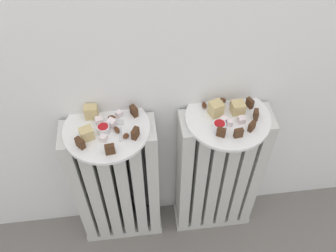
{
  "coord_description": "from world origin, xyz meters",
  "views": [
    {
      "loc": [
        -0.1,
        -0.53,
        1.6
      ],
      "look_at": [
        0.0,
        0.28,
        0.66
      ],
      "focal_mm": 40.11,
      "sensor_mm": 36.0,
      "label": 1
    }
  ],
  "objects": [
    {
      "name": "marble_cake_slice_left_1",
      "position": [
        -0.25,
        0.33,
        0.71
      ],
      "size": [
        0.04,
        0.03,
        0.05
      ],
      "primitive_type": "cube",
      "rotation": [
        0.0,
        0.0,
        -0.07
      ],
      "color": "tan",
      "rests_on": "plate_left"
    },
    {
      "name": "marble_cake_slice_right_1",
      "position": [
        0.16,
        0.3,
        0.71
      ],
      "size": [
        0.05,
        0.05,
        0.05
      ],
      "primitive_type": "cube",
      "rotation": [
        0.0,
        0.0,
        0.33
      ],
      "color": "tan",
      "rests_on": "plate_right"
    },
    {
      "name": "dark_cake_slice_right_0",
      "position": [
        0.16,
        0.2,
        0.7
      ],
      "size": [
        0.03,
        0.03,
        0.03
      ],
      "primitive_type": "cube",
      "rotation": [
        0.0,
        0.0,
        -0.5
      ],
      "color": "#472B19",
      "rests_on": "plate_right"
    },
    {
      "name": "radiator_right",
      "position": [
        0.2,
        0.28,
        0.33
      ],
      "size": [
        0.33,
        0.13,
        0.67
      ],
      "color": "silver",
      "rests_on": "ground_plane"
    },
    {
      "name": "dark_cake_slice_right_2",
      "position": [
        0.26,
        0.21,
        0.7
      ],
      "size": [
        0.03,
        0.03,
        0.03
      ],
      "primitive_type": "cube",
      "rotation": [
        0.0,
        0.0,
        0.75
      ],
      "color": "#472B19",
      "rests_on": "plate_right"
    },
    {
      "name": "turkish_delight_left_1",
      "position": [
        -0.16,
        0.33,
        0.69
      ],
      "size": [
        0.03,
        0.03,
        0.02
      ],
      "primitive_type": "cube",
      "rotation": [
        0.0,
        0.0,
        0.69
      ],
      "color": "white",
      "rests_on": "plate_left"
    },
    {
      "name": "medjool_date_right_0",
      "position": [
        0.2,
        0.35,
        0.69
      ],
      "size": [
        0.03,
        0.03,
        0.02
      ],
      "primitive_type": "ellipsoid",
      "rotation": [
        0.0,
        0.0,
        2.63
      ],
      "color": "#4C2814",
      "rests_on": "plate_right"
    },
    {
      "name": "dark_cake_slice_right_4",
      "position": [
        0.28,
        0.32,
        0.7
      ],
      "size": [
        0.02,
        0.03,
        0.03
      ],
      "primitive_type": "cube",
      "rotation": [
        0.0,
        0.0,
        1.99
      ],
      "color": "#472B19",
      "rests_on": "plate_right"
    },
    {
      "name": "turkish_delight_left_0",
      "position": [
        -0.21,
        0.23,
        0.69
      ],
      "size": [
        0.03,
        0.03,
        0.02
      ],
      "primitive_type": "cube",
      "rotation": [
        0.0,
        0.0,
        1.11
      ],
      "color": "white",
      "rests_on": "plate_left"
    },
    {
      "name": "turkish_delight_left_2",
      "position": [
        -0.22,
        0.3,
        0.69
      ],
      "size": [
        0.03,
        0.03,
        0.02
      ],
      "primitive_type": "cube",
      "rotation": [
        0.0,
        0.0,
        0.18
      ],
      "color": "white",
      "rests_on": "plate_left"
    },
    {
      "name": "marble_cake_slice_right_0",
      "position": [
        0.24,
        0.3,
        0.7
      ],
      "size": [
        0.04,
        0.04,
        0.04
      ],
      "primitive_type": "cube",
      "rotation": [
        0.0,
        0.0,
        0.06
      ],
      "color": "tan",
      "rests_on": "plate_right"
    },
    {
      "name": "radiator_left",
      "position": [
        -0.2,
        0.28,
        0.33
      ],
      "size": [
        0.33,
        0.13,
        0.67
      ],
      "color": "silver",
      "rests_on": "ground_plane"
    },
    {
      "name": "medjool_date_right_2",
      "position": [
        0.23,
        0.33,
        0.69
      ],
      "size": [
        0.02,
        0.03,
        0.01
      ],
      "primitive_type": "ellipsoid",
      "rotation": [
        0.0,
        0.0,
        2.0
      ],
      "color": "#4C2814",
      "rests_on": "plate_right"
    },
    {
      "name": "turkish_delight_right_1",
      "position": [
        0.18,
        0.26,
        0.69
      ],
      "size": [
        0.03,
        0.03,
        0.02
      ],
      "primitive_type": "cube",
      "rotation": [
        0.0,
        0.0,
        0.6
      ],
      "color": "white",
      "rests_on": "plate_right"
    },
    {
      "name": "jam_bowl_right",
      "position": [
        0.16,
        0.23,
        0.7
      ],
      "size": [
        0.04,
        0.04,
        0.03
      ],
      "color": "white",
      "rests_on": "plate_right"
    },
    {
      "name": "medjool_date_right_1",
      "position": [
        0.13,
        0.33,
        0.69
      ],
      "size": [
        0.02,
        0.03,
        0.01
      ],
      "primitive_type": "ellipsoid",
      "rotation": [
        0.0,
        0.0,
        1.61
      ],
      "color": "#4C2814",
      "rests_on": "plate_right"
    },
    {
      "name": "medjool_date_left_1",
      "position": [
        -0.14,
        0.23,
        0.69
      ],
      "size": [
        0.03,
        0.03,
        0.01
      ],
      "primitive_type": "ellipsoid",
      "rotation": [
        0.0,
        0.0,
        0.86
      ],
      "color": "#4C2814",
      "rests_on": "plate_left"
    },
    {
      "name": "dark_cake_slice_right_3",
      "position": [
        0.29,
        0.26,
        0.7
      ],
      "size": [
        0.02,
        0.03,
        0.03
      ],
      "primitive_type": "cube",
      "rotation": [
        0.0,
        0.0,
        1.37
      ],
      "color": "#472B19",
      "rests_on": "plate_right"
    },
    {
      "name": "turkish_delight_right_2",
      "position": [
        0.24,
        0.25,
        0.69
      ],
      "size": [
        0.02,
        0.02,
        0.02
      ],
      "primitive_type": "cube",
      "rotation": [
        0.0,
        0.0,
        0.12
      ],
      "color": "white",
      "rests_on": "plate_right"
    },
    {
      "name": "medjool_date_left_2",
      "position": [
        -0.18,
        0.31,
        0.69
      ],
      "size": [
        0.03,
        0.02,
        0.01
      ],
      "primitive_type": "ellipsoid",
      "rotation": [
        0.0,
        0.0,
        2.91
      ],
      "color": "#4C2814",
      "rests_on": "plate_left"
    },
    {
      "name": "plate_left",
      "position": [
        -0.2,
        0.28,
        0.68
      ],
      "size": [
        0.28,
        0.28,
        0.01
      ],
      "primitive_type": "cylinder",
      "color": "white",
      "rests_on": "radiator_left"
    },
    {
      "name": "plate_right",
      "position": [
        0.2,
        0.28,
        0.68
      ],
      "size": [
        0.28,
        0.28,
        0.01
      ],
      "primitive_type": "cylinder",
      "color": "white",
      "rests_on": "radiator_right"
    },
    {
      "name": "dark_cake_slice_left_1",
      "position": [
        -0.19,
        0.18,
        0.7
      ],
      "size": [
        0.03,
        0.02,
        0.04
      ],
      "primitive_type": "cube",
      "rotation": [
        0.0,
        0.0,
        0.11
      ],
      "color": "#472B19",
      "rests_on": "plate_left"
    },
    {
      "name": "marble_cake_slice_left_0",
      "position": [
        -0.26,
        0.24,
        0.7
      ],
      "size": [
        0.05,
        0.04,
        0.04
      ],
      "primitive_type": "cube",
      "rotation": [
        0.0,
        0.0,
        0.34
      ],
      "color": "tan",
      "rests_on": "plate_left"
    },
    {
      "name": "medjool_date_left_0",
      "position": [
        -0.17,
        0.26,
        0.69
      ],
      "size": [
        0.03,
        0.03,
        0.02
      ],
      "primitive_type": "ellipsoid",
      "rotation": [
        0.0,
        0.0,
        2.02
      ],
      "color": "#4C2814",
      "rests_on": "plate_left"
    },
    {
      "name": "turkish_delight_right_3",
      "position": [
        0.18,
        0.33,
        0.69
      ],
      "size": [
        0.03,
        0.03,
        0.02
      ],
      "primitive_type": "cube",
      "rotation": [
        0.0,
        0.0,
        1.28
      ],
      "color": "white",
      "rests_on": "plate_right"
    },
    {
      "name": "fork",
      "position": [
        -0.16,
        0.27,
        0.68
      ],
      "size": [
        0.02,
        0.09,
        0.0
      ],
      "color": "silver",
      "rests_on": "plate_left"
    },
    {
      "name": "turkish_delight_right_0",
      "position": [
        0.2,
        0.24,
        0.69
      ],
      "size": [
        0.02,
        0.02,
        0.02
      ],
      "primitive_type": "cube",
      "rotation": [
        0.0,
        0.0,
        1.27
      ],
      "color": "white",
      "rests_on": "plate_right"
    },
    {
      "name": "dark_cake_slice_left_3",
      "position": [
        -0.11,
        0.33,
        0.7
      ],
      "size": [
        0.03,
        0.03,
        0.04
      ],
      "primitive_type": "cube",
      "rotation": [
        0.0,
        0.0,
        2.03
      ],
      "color": "#472B19",
      "rests_on": "plate_left"
    },
    {
      "name": "turkish_delight_left_3",
      "position": [
        -0.18,
        0.29,
        0.69
      ],
      "size": [
        0.03,
        0.03,
        0.02
      ],
      "primitive_type": "cube",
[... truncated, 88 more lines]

